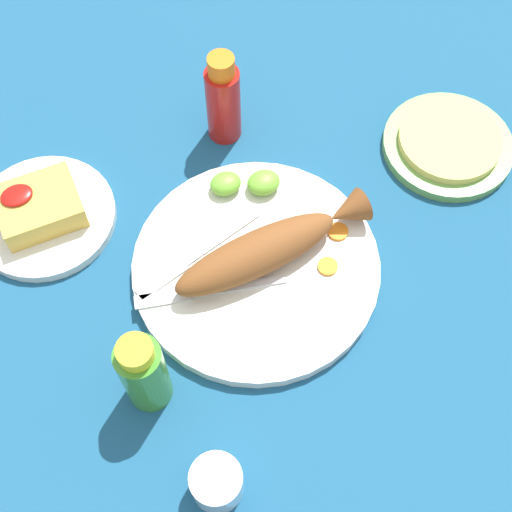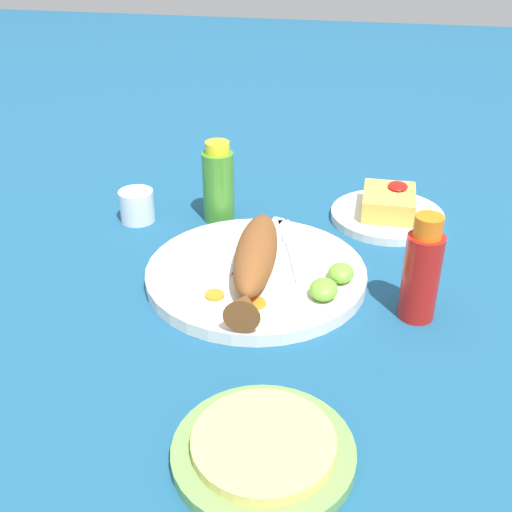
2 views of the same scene
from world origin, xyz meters
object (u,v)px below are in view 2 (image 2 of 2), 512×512
Objects in this scene: fork_near at (259,240)px; side_plate_fries at (387,216)px; fried_fish at (255,259)px; fork_far at (290,245)px; hot_sauce_bottle_green at (218,184)px; main_plate at (256,274)px; hot_sauce_bottle_red at (422,272)px; tortilla_plate at (263,453)px; salt_cup at (137,208)px.

side_plate_fries is at bearing -39.46° from fork_near.
fried_fish reaches higher than fork_far.
fork_near is (0.10, 0.01, -0.02)m from fried_fish.
hot_sauce_bottle_green reaches higher than fork_near.
fork_far reaches higher than main_plate.
tortilla_plate is (-0.27, 0.15, -0.06)m from hot_sauce_bottle_red.
side_plate_fries is (0.05, -0.27, -0.06)m from hot_sauce_bottle_green.
hot_sauce_bottle_red is 0.77× the size of side_plate_fries.
fork_near is 0.40m from tortilla_plate.
fried_fish reaches higher than main_plate.
hot_sauce_bottle_red is at bearing -102.12° from main_plate.
salt_cup reaches higher than fork_far.
salt_cup is at bearing 59.12° from fork_far.
hot_sauce_bottle_red is 0.49m from salt_cup.
tortilla_plate is (-0.32, -0.07, -0.00)m from main_plate.
hot_sauce_bottle_red reaches higher than fork_near.
fork_far is (0.09, -0.04, -0.02)m from fried_fish.
hot_sauce_bottle_green is at bearing 28.89° from main_plate.
side_plate_fries is at bearing -78.77° from salt_cup.
hot_sauce_bottle_green is 2.39× the size of salt_cup.
fork_near is 1.03× the size of tortilla_plate.
hot_sauce_bottle_red is (-0.12, -0.18, 0.05)m from fork_far.
hot_sauce_bottle_red is 1.07× the size of hot_sauce_bottle_green.
fried_fish reaches higher than side_plate_fries.
main_plate is 0.08m from fork_near.
fork_far is at bearing -26.52° from fried_fish.
side_plate_fries is (0.24, -0.18, -0.04)m from fried_fish.
side_plate_fries is (0.08, -0.40, -0.02)m from salt_cup.
hot_sauce_bottle_green is at bearing 54.97° from hot_sauce_bottle_red.
main_plate is 2.15× the size of hot_sauce_bottle_red.
salt_cup reaches higher than main_plate.
fork_near reaches higher than tortilla_plate.
salt_cup is 0.30× the size of side_plate_fries.
hot_sauce_bottle_red reaches higher than salt_cup.
hot_sauce_bottle_red is at bearing -28.87° from tortilla_plate.
fried_fish is 1.47× the size of tortilla_plate.
fried_fish is 4.67× the size of salt_cup.
tortilla_plate is at bearing 168.94° from fork_far.
fork_near is 1.01× the size of fork_far.
fried_fish is at bearing -153.04° from hot_sauce_bottle_green.
fork_far reaches higher than tortilla_plate.
fork_near is 1.28× the size of hot_sauce_bottle_red.
fork_far is 1.27× the size of hot_sauce_bottle_red.
hot_sauce_bottle_green is 0.14m from salt_cup.
main_plate is 0.23m from hot_sauce_bottle_red.
fork_near is 0.23m from salt_cup.
tortilla_plate is at bearing -147.29° from salt_cup.
fork_far is at bearing 137.19° from side_plate_fries.
hot_sauce_bottle_green is at bearing 54.73° from fork_near.
fried_fish is 0.10m from fork_near.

